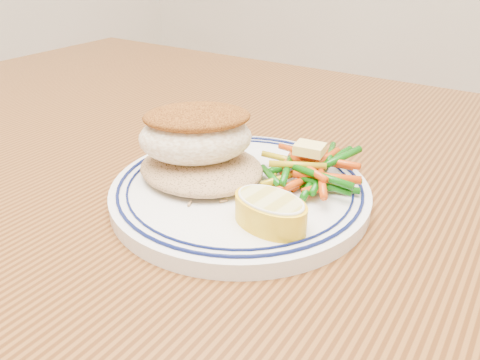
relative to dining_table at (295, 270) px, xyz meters
name	(u,v)px	position (x,y,z in m)	size (l,w,h in m)	color
dining_table	(295,270)	(0.00, 0.00, 0.00)	(1.50, 0.90, 0.75)	#4D280F
plate	(240,190)	(-0.04, -0.04, 0.11)	(0.24, 0.24, 0.02)	white
rice_pilaf	(201,165)	(-0.08, -0.05, 0.12)	(0.12, 0.11, 0.02)	#9F794F
fish_fillet	(196,132)	(-0.09, -0.05, 0.16)	(0.13, 0.13, 0.05)	white
vegetable_pile	(310,170)	(0.01, 0.00, 0.13)	(0.11, 0.11, 0.03)	#C64009
butter_pat	(310,149)	(0.01, 0.00, 0.14)	(0.03, 0.02, 0.01)	#FDE47B
lemon_wedge	(270,210)	(0.02, -0.09, 0.13)	(0.07, 0.07, 0.03)	yellow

